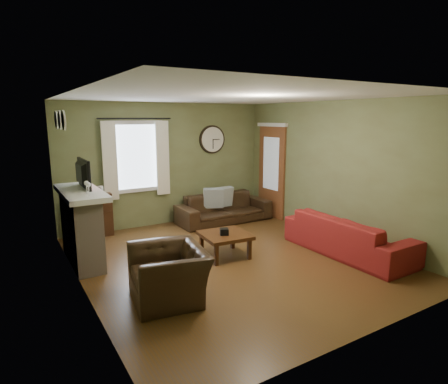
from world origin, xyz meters
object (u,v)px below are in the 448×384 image
armchair (169,274)px  coffee_table (225,245)px  sofa_brown (224,208)px  bookshelf (93,215)px  sofa_red (348,235)px

armchair → coffee_table: (1.38, 0.89, -0.13)m
sofa_brown → coffee_table: size_ratio=2.82×
armchair → coffee_table: bearing=132.1°
bookshelf → sofa_red: (3.50, -3.22, -0.09)m
bookshelf → sofa_brown: bearing=-8.4°
sofa_red → armchair: bearing=88.7°
sofa_brown → coffee_table: (-1.10, -1.85, -0.11)m
bookshelf → coffee_table: (1.64, -2.25, -0.22)m
sofa_brown → armchair: 3.70m
bookshelf → sofa_brown: 2.77m
sofa_red → armchair: (-3.24, 0.07, 0.00)m
sofa_brown → coffee_table: sofa_brown is taller
sofa_brown → sofa_red: sofa_red is taller
sofa_red → armchair: 3.25m
coffee_table → bookshelf: bearing=126.0°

